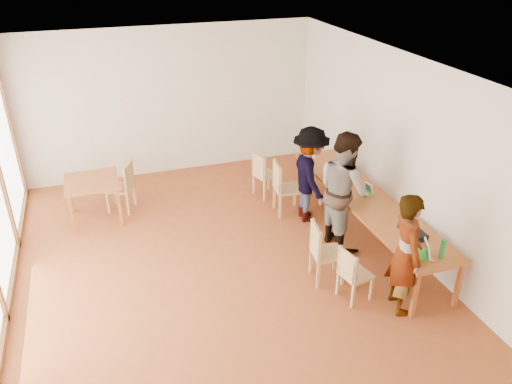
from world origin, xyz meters
TOP-DOWN VIEW (x-y plane):
  - ground at (0.00, 0.00)m, footprint 8.00×8.00m
  - wall_back at (0.00, 4.00)m, footprint 6.00×0.10m
  - wall_right at (3.00, 0.00)m, footprint 0.10×8.00m
  - ceiling at (0.00, 0.00)m, footprint 6.00×8.00m
  - communal_table at (2.50, 0.33)m, footprint 0.80×4.00m
  - side_table at (-1.67, 2.41)m, footprint 0.90×0.90m
  - chair_near at (1.54, -1.02)m, footprint 0.45×0.45m
  - chair_mid at (1.34, -0.48)m, footprint 0.49×0.49m
  - chair_far at (1.54, 1.55)m, footprint 0.50×0.50m
  - chair_empty at (1.42, 2.26)m, footprint 0.51×0.51m
  - chair_spare at (-1.12, 2.55)m, footprint 0.57×0.57m
  - person_near at (2.10, -1.37)m, footprint 0.52×0.69m
  - person_mid at (2.08, 0.33)m, footprint 0.76×0.96m
  - person_far at (1.90, 1.20)m, footprint 0.75×1.16m
  - laptop_near at (2.39, -1.34)m, footprint 0.31×0.32m
  - laptop_mid at (2.59, 0.48)m, footprint 0.20×0.23m
  - laptop_far at (2.57, 1.15)m, footprint 0.22×0.24m
  - yellow_mug at (2.75, 1.46)m, footprint 0.14×0.14m
  - green_bottle at (2.59, -1.46)m, footprint 0.07×0.07m
  - clear_glass at (2.38, 2.07)m, footprint 0.07×0.07m
  - condiment_cup at (2.18, 0.57)m, footprint 0.08×0.08m
  - pink_phone at (2.44, -1.48)m, footprint 0.05×0.10m
  - black_pouch at (2.59, -0.94)m, footprint 0.16×0.26m

SIDE VIEW (x-z plane):
  - ground at x=0.00m, z-range 0.00..0.00m
  - chair_near at x=1.54m, z-range 0.28..0.72m
  - chair_empty at x=1.42m, z-range 0.31..0.78m
  - chair_spare at x=-1.12m, z-range 0.32..0.80m
  - chair_mid at x=1.34m, z-range 0.32..0.82m
  - chair_far at x=1.54m, z-range 0.34..0.86m
  - side_table at x=-1.67m, z-range 0.29..1.04m
  - communal_table at x=2.50m, z-range 0.33..1.08m
  - pink_phone at x=2.44m, z-range 0.75..0.76m
  - condiment_cup at x=2.18m, z-range 0.75..0.81m
  - clear_glass at x=2.38m, z-range 0.75..0.84m
  - black_pouch at x=2.59m, z-range 0.75..0.84m
  - laptop_mid at x=2.59m, z-range 0.71..0.89m
  - laptop_far at x=2.57m, z-range 0.71..0.89m
  - yellow_mug at x=2.75m, z-range 0.75..0.85m
  - laptop_near at x=2.39m, z-range 0.70..0.92m
  - person_far at x=1.90m, z-range 0.00..1.71m
  - person_near at x=2.10m, z-range 0.00..1.72m
  - green_bottle at x=2.59m, z-range 0.75..1.03m
  - person_mid at x=2.08m, z-range 0.00..1.92m
  - wall_back at x=0.00m, z-range 0.00..3.00m
  - wall_right at x=3.00m, z-range 0.00..3.00m
  - ceiling at x=0.00m, z-range 3.00..3.04m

